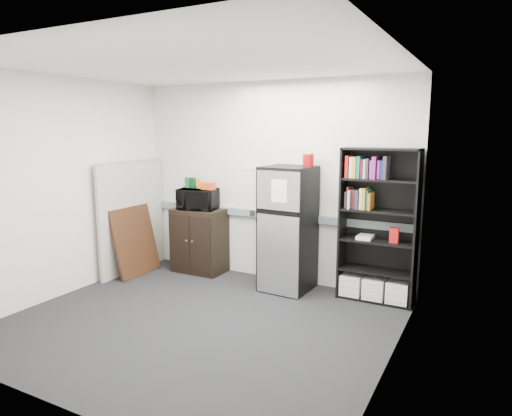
% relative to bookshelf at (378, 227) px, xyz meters
% --- Properties ---
extents(floor, '(4.00, 4.00, 0.00)m').
position_rel_bookshelf_xyz_m(floor, '(-1.53, -1.57, -0.91)').
color(floor, black).
rests_on(floor, ground).
extents(wall_back, '(4.00, 0.02, 2.70)m').
position_rel_bookshelf_xyz_m(wall_back, '(-1.53, 0.18, 0.44)').
color(wall_back, silver).
rests_on(wall_back, floor).
extents(wall_right, '(0.02, 3.50, 2.70)m').
position_rel_bookshelf_xyz_m(wall_right, '(0.47, -1.57, 0.44)').
color(wall_right, silver).
rests_on(wall_right, floor).
extents(wall_left, '(0.02, 3.50, 2.70)m').
position_rel_bookshelf_xyz_m(wall_left, '(-3.53, -1.57, 0.44)').
color(wall_left, silver).
rests_on(wall_left, floor).
extents(ceiling, '(4.00, 3.50, 0.02)m').
position_rel_bookshelf_xyz_m(ceiling, '(-1.53, -1.57, 1.79)').
color(ceiling, white).
rests_on(ceiling, wall_back).
extents(electrical_raceway, '(3.92, 0.05, 0.10)m').
position_rel_bookshelf_xyz_m(electrical_raceway, '(-1.53, 0.15, -0.01)').
color(electrical_raceway, slate).
rests_on(electrical_raceway, wall_back).
extents(wall_note, '(0.14, 0.00, 0.10)m').
position_rel_bookshelf_xyz_m(wall_note, '(-1.88, 0.18, 0.64)').
color(wall_note, white).
rests_on(wall_note, wall_back).
extents(bookshelf, '(0.90, 0.34, 1.85)m').
position_rel_bookshelf_xyz_m(bookshelf, '(0.00, 0.00, 0.00)').
color(bookshelf, black).
rests_on(bookshelf, floor).
extents(cubicle_partition, '(0.06, 1.30, 1.62)m').
position_rel_bookshelf_xyz_m(cubicle_partition, '(-3.43, -0.49, -0.10)').
color(cubicle_partition, '#ADA999').
rests_on(cubicle_partition, floor).
extents(cabinet, '(0.74, 0.49, 0.93)m').
position_rel_bookshelf_xyz_m(cabinet, '(-2.55, -0.06, -0.45)').
color(cabinet, black).
rests_on(cabinet, floor).
extents(microwave, '(0.61, 0.48, 0.30)m').
position_rel_bookshelf_xyz_m(microwave, '(-2.55, -0.08, 0.16)').
color(microwave, black).
rests_on(microwave, cabinet).
extents(snack_box_a, '(0.07, 0.06, 0.15)m').
position_rel_bookshelf_xyz_m(snack_box_a, '(-2.75, -0.05, 0.39)').
color(snack_box_a, '#185629').
rests_on(snack_box_a, microwave).
extents(snack_box_b, '(0.08, 0.06, 0.15)m').
position_rel_bookshelf_xyz_m(snack_box_b, '(-2.65, -0.05, 0.39)').
color(snack_box_b, '#0C3413').
rests_on(snack_box_b, microwave).
extents(snack_box_c, '(0.08, 0.06, 0.14)m').
position_rel_bookshelf_xyz_m(snack_box_c, '(-2.54, -0.05, 0.38)').
color(snack_box_c, orange).
rests_on(snack_box_c, microwave).
extents(snack_bag, '(0.18, 0.11, 0.10)m').
position_rel_bookshelf_xyz_m(snack_bag, '(-2.36, -0.10, 0.36)').
color(snack_bag, '#BF3D13').
rests_on(snack_bag, microwave).
extents(refrigerator, '(0.64, 0.66, 1.60)m').
position_rel_bookshelf_xyz_m(refrigerator, '(-1.12, -0.14, -0.11)').
color(refrigerator, black).
rests_on(refrigerator, floor).
extents(coffee_can, '(0.14, 0.14, 0.19)m').
position_rel_bookshelf_xyz_m(coffee_can, '(-0.90, -0.02, 0.79)').
color(coffee_can, '#98070E').
rests_on(coffee_can, refrigerator).
extents(framed_poster, '(0.26, 0.77, 0.97)m').
position_rel_bookshelf_xyz_m(framed_poster, '(-3.30, -0.59, -0.42)').
color(framed_poster, black).
rests_on(framed_poster, floor).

